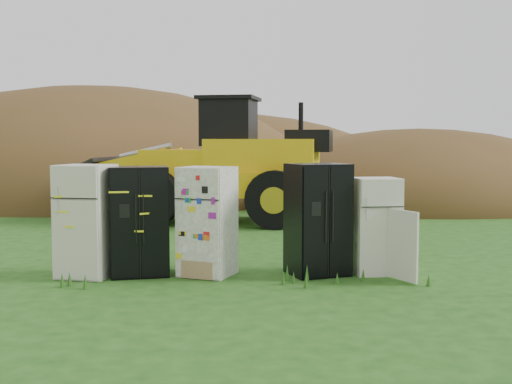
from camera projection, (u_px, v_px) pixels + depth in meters
ground at (238, 274)px, 10.50m from camera, size 120.00×120.00×0.00m
fridge_leftmost at (86, 221)px, 10.30m from camera, size 0.96×0.93×1.80m
fridge_black_side at (139, 221)px, 10.40m from camera, size 1.03×0.87×1.77m
fridge_sticker at (207, 221)px, 10.40m from camera, size 1.01×0.98×1.77m
fridge_black_right at (318, 219)px, 10.45m from camera, size 1.10×1.00×1.81m
fridge_open_door at (375, 226)px, 10.54m from camera, size 0.77×0.72×1.58m
wheel_loader at (199, 160)px, 17.30m from camera, size 7.36×4.19×3.35m
dirt_mound_right at (418, 203)px, 22.45m from camera, size 12.76×9.36×5.22m
dirt_mound_left at (93, 197)px, 25.07m from camera, size 18.21×13.65×8.58m
dirt_mound_back at (222, 191)px, 28.00m from camera, size 16.78×11.18×6.75m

